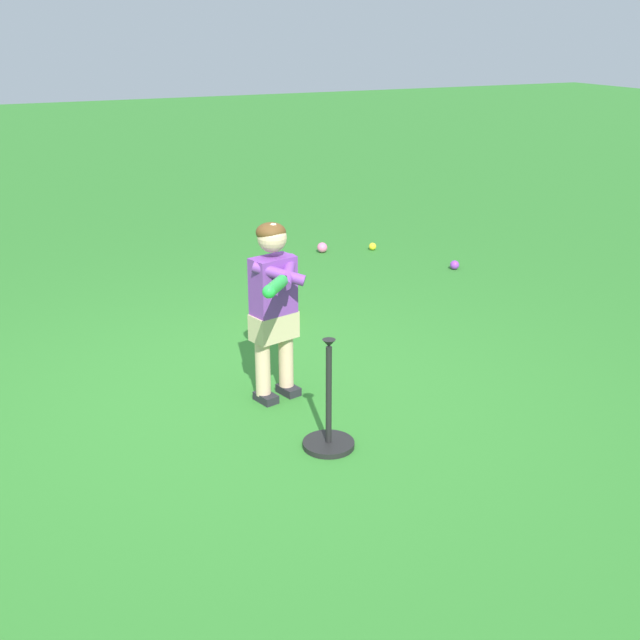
{
  "coord_description": "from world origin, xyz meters",
  "views": [
    {
      "loc": [
        4.23,
        -1.55,
        2.15
      ],
      "look_at": [
        0.05,
        0.38,
        0.45
      ],
      "focal_mm": 45.63,
      "sensor_mm": 36.0,
      "label": 1
    }
  ],
  "objects_px": {
    "child_batter": "(274,297)",
    "play_ball_midfield": "(455,265)",
    "batting_tee": "(329,429)",
    "toy_bucket": "(276,304)",
    "play_ball_behind_batter": "(322,248)",
    "play_ball_far_left": "(373,246)"
  },
  "relations": [
    {
      "from": "toy_bucket",
      "to": "play_ball_behind_batter",
      "type": "bearing_deg",
      "value": 143.85
    },
    {
      "from": "play_ball_midfield",
      "to": "play_ball_behind_batter",
      "type": "relative_size",
      "value": 0.83
    },
    {
      "from": "play_ball_far_left",
      "to": "play_ball_midfield",
      "type": "bearing_deg",
      "value": 22.03
    },
    {
      "from": "play_ball_midfield",
      "to": "toy_bucket",
      "type": "bearing_deg",
      "value": -76.55
    },
    {
      "from": "toy_bucket",
      "to": "play_ball_midfield",
      "type": "bearing_deg",
      "value": 103.45
    },
    {
      "from": "play_ball_midfield",
      "to": "play_ball_far_left",
      "type": "bearing_deg",
      "value": -157.97
    },
    {
      "from": "play_ball_far_left",
      "to": "toy_bucket",
      "type": "bearing_deg",
      "value": -49.19
    },
    {
      "from": "child_batter",
      "to": "play_ball_behind_batter",
      "type": "bearing_deg",
      "value": 150.16
    },
    {
      "from": "child_batter",
      "to": "play_ball_midfield",
      "type": "bearing_deg",
      "value": 126.18
    },
    {
      "from": "child_batter",
      "to": "batting_tee",
      "type": "relative_size",
      "value": 1.74
    },
    {
      "from": "child_batter",
      "to": "play_ball_midfield",
      "type": "xyz_separation_m",
      "value": [
        -1.83,
        2.5,
        -0.61
      ]
    },
    {
      "from": "play_ball_midfield",
      "to": "play_ball_behind_batter",
      "type": "height_order",
      "value": "play_ball_behind_batter"
    },
    {
      "from": "batting_tee",
      "to": "toy_bucket",
      "type": "relative_size",
      "value": 2.87
    },
    {
      "from": "play_ball_behind_batter",
      "to": "batting_tee",
      "type": "distance_m",
      "value": 3.89
    },
    {
      "from": "child_batter",
      "to": "play_ball_far_left",
      "type": "xyz_separation_m",
      "value": [
        -2.74,
        2.14,
        -0.61
      ]
    },
    {
      "from": "play_ball_midfield",
      "to": "play_ball_behind_batter",
      "type": "xyz_separation_m",
      "value": [
        -1.04,
        -0.86,
        0.01
      ]
    },
    {
      "from": "play_ball_midfield",
      "to": "batting_tee",
      "type": "xyz_separation_m",
      "value": [
        2.5,
        -2.47,
        0.06
      ]
    },
    {
      "from": "toy_bucket",
      "to": "child_batter",
      "type": "bearing_deg",
      "value": -21.83
    },
    {
      "from": "play_ball_behind_batter",
      "to": "play_ball_midfield",
      "type": "bearing_deg",
      "value": 39.7
    },
    {
      "from": "child_batter",
      "to": "play_ball_behind_batter",
      "type": "xyz_separation_m",
      "value": [
        -2.87,
        1.64,
        -0.6
      ]
    },
    {
      "from": "play_ball_far_left",
      "to": "batting_tee",
      "type": "distance_m",
      "value": 4.0
    },
    {
      "from": "toy_bucket",
      "to": "batting_tee",
      "type": "bearing_deg",
      "value": -14.15
    }
  ]
}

